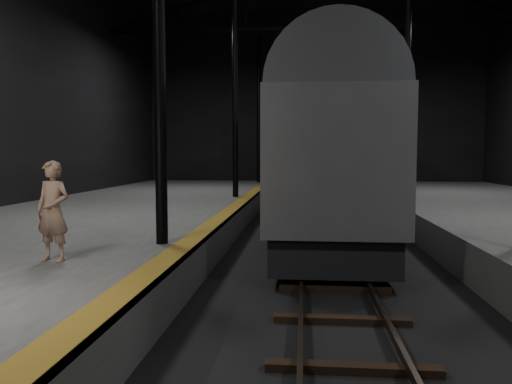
# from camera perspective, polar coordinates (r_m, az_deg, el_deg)

# --- Properties ---
(ground) EXTENTS (44.00, 44.00, 0.00)m
(ground) POSITION_cam_1_polar(r_m,az_deg,el_deg) (14.99, 8.04, -7.11)
(ground) COLOR black
(ground) RESTS_ON ground
(platform_left) EXTENTS (9.00, 43.80, 1.00)m
(platform_left) POSITION_cam_1_polar(r_m,az_deg,el_deg) (16.37, -19.27, -4.57)
(platform_left) COLOR #4C4C4A
(platform_left) RESTS_ON ground
(tactile_strip) EXTENTS (0.50, 43.80, 0.01)m
(tactile_strip) POSITION_cam_1_polar(r_m,az_deg,el_deg) (15.03, -4.41, -3.17)
(tactile_strip) COLOR olive
(tactile_strip) RESTS_ON platform_left
(track) EXTENTS (2.40, 43.00, 0.24)m
(track) POSITION_cam_1_polar(r_m,az_deg,el_deg) (14.98, 8.04, -6.86)
(track) COLOR #3F3328
(track) RESTS_ON ground
(train) EXTENTS (3.29, 21.99, 5.88)m
(train) POSITION_cam_1_polar(r_m,az_deg,el_deg) (21.39, 7.32, 5.16)
(train) COLOR #A4A6AB
(train) RESTS_ON ground
(woman) EXTENTS (0.75, 0.57, 1.86)m
(woman) POSITION_cam_1_polar(r_m,az_deg,el_deg) (9.89, -22.21, -2.04)
(woman) COLOR #A27D63
(woman) RESTS_ON platform_left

